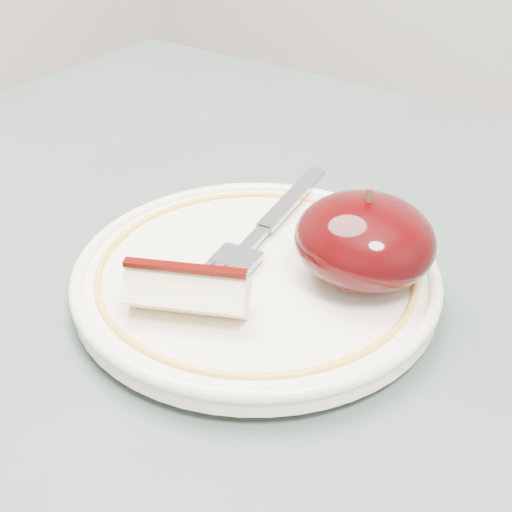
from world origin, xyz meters
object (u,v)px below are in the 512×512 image
Objects in this scene: fork at (263,230)px; apple_half at (365,240)px; plate at (256,275)px; table at (234,494)px.

apple_half is at bearing -102.03° from fork.
plate is 0.04m from fork.
apple_half is at bearing 78.37° from table.
apple_half reaches higher than plate.
table is at bearing -162.36° from fork.
table is at bearing -101.63° from apple_half.
plate is 0.07m from apple_half.
fork is at bearing 176.07° from apple_half.
fork reaches higher than plate.
apple_half is 0.08m from fork.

